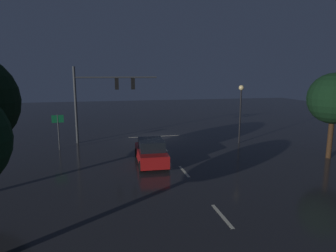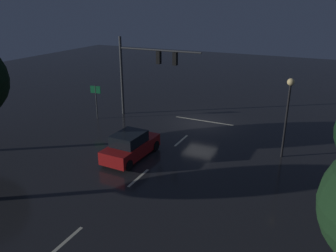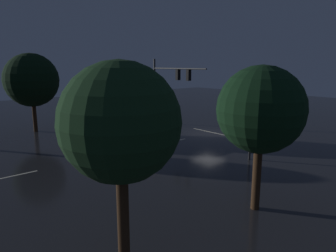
% 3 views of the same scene
% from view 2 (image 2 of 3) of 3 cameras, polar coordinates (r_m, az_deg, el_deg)
% --- Properties ---
extents(ground_plane, '(80.00, 80.00, 0.00)m').
position_cam_2_polar(ground_plane, '(27.46, 5.59, 0.45)').
color(ground_plane, '#232326').
extents(traffic_signal_assembly, '(7.23, 0.47, 6.63)m').
position_cam_2_polar(traffic_signal_assembly, '(27.81, -3.94, 10.27)').
color(traffic_signal_assembly, '#383A3D').
rests_on(traffic_signal_assembly, ground_plane).
extents(lane_dash_far, '(0.16, 2.20, 0.01)m').
position_cam_2_polar(lane_dash_far, '(23.99, 2.25, -2.47)').
color(lane_dash_far, beige).
rests_on(lane_dash_far, ground_plane).
extents(lane_dash_mid, '(0.16, 2.20, 0.01)m').
position_cam_2_polar(lane_dash_mid, '(19.17, -5.02, -8.72)').
color(lane_dash_mid, beige).
rests_on(lane_dash_mid, ground_plane).
extents(lane_dash_near, '(0.16, 2.20, 0.01)m').
position_cam_2_polar(lane_dash_near, '(15.22, -17.15, -18.32)').
color(lane_dash_near, beige).
rests_on(lane_dash_near, ground_plane).
extents(stop_bar, '(5.00, 0.16, 0.01)m').
position_cam_2_polar(stop_bar, '(28.06, 6.07, 0.88)').
color(stop_bar, beige).
rests_on(stop_bar, ground_plane).
extents(car_approaching, '(2.03, 4.42, 1.70)m').
position_cam_2_polar(car_approaching, '(21.23, -6.33, -3.39)').
color(car_approaching, maroon).
rests_on(car_approaching, ground_plane).
extents(street_lamp_left_kerb, '(0.44, 0.44, 5.07)m').
position_cam_2_polar(street_lamp_left_kerb, '(21.53, 19.68, 3.65)').
color(street_lamp_left_kerb, black).
rests_on(street_lamp_left_kerb, ground_plane).
extents(route_sign, '(0.90, 0.20, 2.85)m').
position_cam_2_polar(route_sign, '(28.54, -12.12, 5.18)').
color(route_sign, '#383A3D').
rests_on(route_sign, ground_plane).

